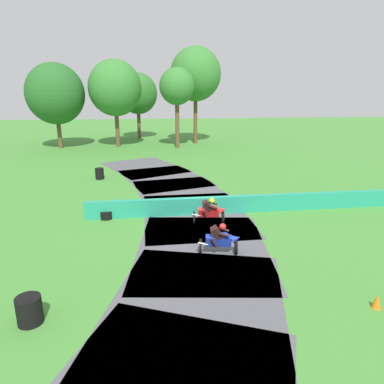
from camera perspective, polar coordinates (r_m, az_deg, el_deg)
The scene contains 14 objects.
ground_plane at distance 18.45m, azimuth 0.56°, elevation -3.59°, with size 120.00×120.00×0.00m, color #428433.
track_asphalt at distance 18.33m, azimuth -3.01°, elevation -3.74°, with size 9.74×32.42×0.01m.
safety_barrier at distance 19.54m, azimuth 14.55°, elevation -1.59°, with size 0.30×20.70×0.90m, color #239375.
motorcycle_lead_blue at distance 13.95m, azimuth 4.60°, elevation -7.59°, with size 1.70×0.92×1.43m.
motorcycle_chase_red at distance 16.97m, azimuth 2.96°, elevation -3.11°, with size 1.70×0.86×1.43m.
tire_stack_near at distance 11.27m, azimuth -24.72°, elevation -16.90°, with size 0.69×0.69×0.80m.
tire_stack_mid_a at distance 18.28m, azimuth -13.61°, elevation -3.60°, with size 0.61×0.61×0.40m.
tire_stack_mid_b at distance 26.31m, azimuth -14.66°, elevation 2.89°, with size 0.61×0.61×0.80m.
traffic_cone at distance 12.31m, azimuth 27.61°, elevation -15.32°, with size 0.28×0.28×0.44m, color orange.
tree_far_left at distance 41.09m, azimuth -21.15°, elevation 14.52°, with size 6.02×6.02×8.89m.
tree_far_right at distance 46.60m, azimuth -8.72°, elevation 15.39°, with size 4.86×4.86×8.20m.
tree_mid_rise at distance 40.28m, azimuth -12.30°, elevation 16.02°, with size 5.64×5.64×9.27m.
tree_behind_barrier at distance 38.72m, azimuth -2.45°, elevation 16.55°, with size 3.69×3.69×8.42m.
tree_distant at distance 42.00m, azimuth 0.58°, elevation 18.42°, with size 5.70×5.70×10.81m.
Camera 1 is at (-1.90, -17.23, 6.31)m, focal length 33.13 mm.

